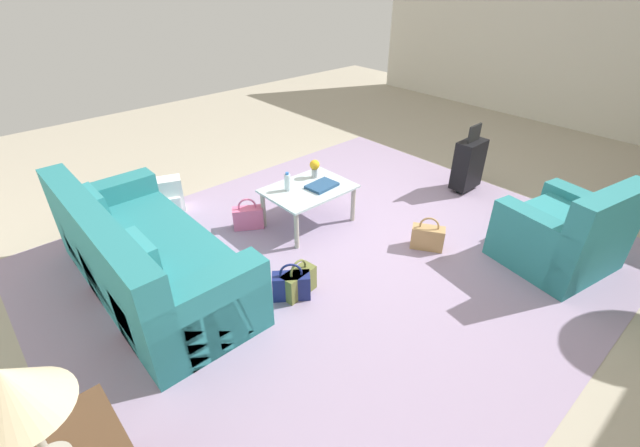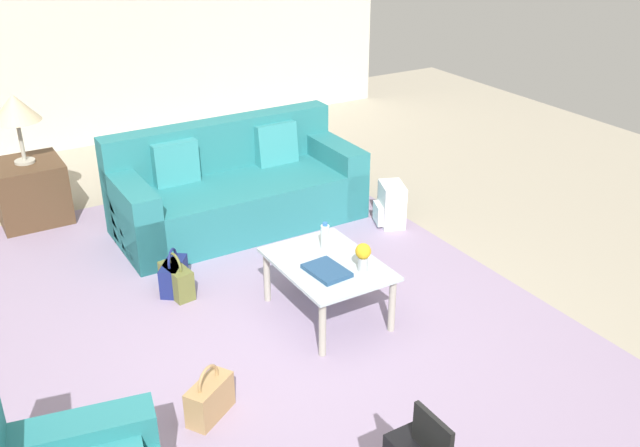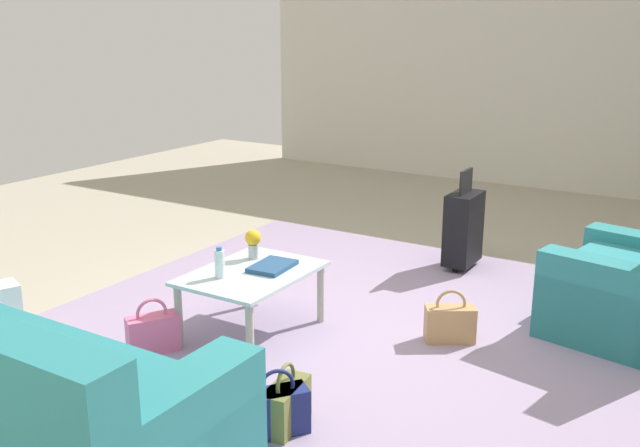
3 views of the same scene
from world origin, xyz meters
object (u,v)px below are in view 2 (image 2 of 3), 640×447
object	(u,v)px
water_bottle	(325,236)
backpack_white	(391,205)
handbag_navy	(174,275)
couch	(235,191)
coffee_table_book	(327,271)
table_lamp	(15,109)
side_table	(31,191)
handbag_tan	(210,399)
handbag_pink	(331,256)
handbag_olive	(177,280)
flower_vase	(363,255)
coffee_table	(328,270)

from	to	relation	value
water_bottle	backpack_white	bearing A→B (deg)	-55.97
handbag_navy	water_bottle	bearing A→B (deg)	-127.31
couch	coffee_table_book	world-z (taller)	couch
coffee_table_book	table_lamp	distance (m)	3.30
side_table	handbag_tan	size ratio (longest dim) A/B	1.69
couch	handbag_pink	distance (m)	1.29
handbag_pink	backpack_white	xyz separation A→B (m)	(0.45, -0.92, 0.06)
coffee_table_book	handbag_olive	distance (m)	1.26
couch	water_bottle	size ratio (longest dim) A/B	10.81
water_bottle	backpack_white	size ratio (longest dim) A/B	0.51
handbag_navy	handbag_tan	bearing A→B (deg)	167.44
couch	water_bottle	bearing A→B (deg)	180.00
handbag_navy	backpack_white	bearing A→B (deg)	-87.45
water_bottle	handbag_olive	bearing A→B (deg)	55.90
side_table	handbag_olive	xyz separation A→B (m)	(-1.97, -0.66, -0.15)
handbag_pink	flower_vase	bearing A→B (deg)	164.05
side_table	couch	bearing A→B (deg)	-122.05
table_lamp	handbag_tan	xyz separation A→B (m)	(-3.37, -0.34, -0.94)
handbag_olive	handbag_tan	world-z (taller)	same
water_bottle	side_table	bearing A→B (deg)	31.61
side_table	table_lamp	distance (m)	0.78
handbag_olive	water_bottle	bearing A→B (deg)	-124.10
flower_vase	handbag_navy	size ratio (longest dim) A/B	0.57
flower_vase	handbag_tan	world-z (taller)	flower_vase
table_lamp	handbag_pink	world-z (taller)	table_lamp
coffee_table_book	table_lamp	bearing A→B (deg)	21.31
water_bottle	handbag_pink	bearing A→B (deg)	-37.69
couch	handbag_navy	world-z (taller)	couch
water_bottle	coffee_table_book	distance (m)	0.38
handbag_navy	backpack_white	distance (m)	2.12
backpack_white	side_table	bearing A→B (deg)	57.23
couch	handbag_navy	bearing A→B (deg)	133.69
handbag_olive	handbag_navy	distance (m)	0.07
coffee_table_book	handbag_tan	distance (m)	1.22
flower_vase	handbag_olive	world-z (taller)	flower_vase
couch	water_bottle	distance (m)	1.61
water_bottle	handbag_tan	size ratio (longest dim) A/B	0.57
handbag_navy	backpack_white	xyz separation A→B (m)	(0.09, -2.12, 0.06)
handbag_pink	backpack_white	distance (m)	1.03
table_lamp	handbag_tan	distance (m)	3.52
coffee_table	coffee_table_book	distance (m)	0.16
coffee_table_book	flower_vase	world-z (taller)	flower_vase
table_lamp	flower_vase	bearing A→B (deg)	-151.35
coffee_table	water_bottle	world-z (taller)	water_bottle
side_table	backpack_white	distance (m)	3.32
coffee_table_book	side_table	size ratio (longest dim) A/B	0.52
couch	flower_vase	distance (m)	2.03
water_bottle	table_lamp	bearing A→B (deg)	31.61
handbag_olive	backpack_white	size ratio (longest dim) A/B	0.89
coffee_table_book	handbag_olive	xyz separation A→B (m)	(0.95, 0.76, -0.33)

